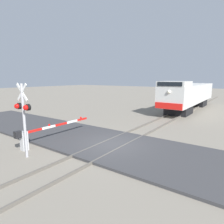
{
  "coord_description": "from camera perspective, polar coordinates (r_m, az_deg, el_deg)",
  "views": [
    {
      "loc": [
        6.84,
        -9.58,
        4.25
      ],
      "look_at": [
        -0.83,
        1.08,
        1.94
      ],
      "focal_mm": 31.12,
      "sensor_mm": 36.0,
      "label": 1
    }
  ],
  "objects": [
    {
      "name": "locomotive",
      "position": [
        28.23,
        21.67,
        4.8
      ],
      "size": [
        3.01,
        16.35,
        3.91
      ],
      "color": "black",
      "rests_on": "ground_plane"
    },
    {
      "name": "rail_track_left",
      "position": [
        12.9,
        -2.43,
        -8.94
      ],
      "size": [
        0.08,
        80.0,
        0.15
      ],
      "primitive_type": "cube",
      "color": "#59544C",
      "rests_on": "ground_plane"
    },
    {
      "name": "crossing_gate",
      "position": [
        13.06,
        -21.55,
        -6.15
      ],
      "size": [
        0.36,
        5.89,
        1.25
      ],
      "color": "silver",
      "rests_on": "ground_plane"
    },
    {
      "name": "road_surface",
      "position": [
        12.49,
        0.19,
        -9.59
      ],
      "size": [
        36.0,
        5.61,
        0.14
      ],
      "primitive_type": "cube",
      "color": "#38383A",
      "rests_on": "ground_plane"
    },
    {
      "name": "rail_track_right",
      "position": [
        12.11,
        3.0,
        -10.22
      ],
      "size": [
        0.08,
        80.0,
        0.15
      ],
      "primitive_type": "cube",
      "color": "#59544C",
      "rests_on": "ground_plane"
    },
    {
      "name": "crossing_signal",
      "position": [
        11.14,
        -24.63,
        -0.08
      ],
      "size": [
        1.18,
        0.33,
        4.0
      ],
      "color": "#ADADB2",
      "rests_on": "ground_plane"
    },
    {
      "name": "ground_plane",
      "position": [
        12.52,
        0.19,
        -9.89
      ],
      "size": [
        160.0,
        160.0,
        0.0
      ],
      "primitive_type": "plane",
      "color": "gray"
    }
  ]
}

